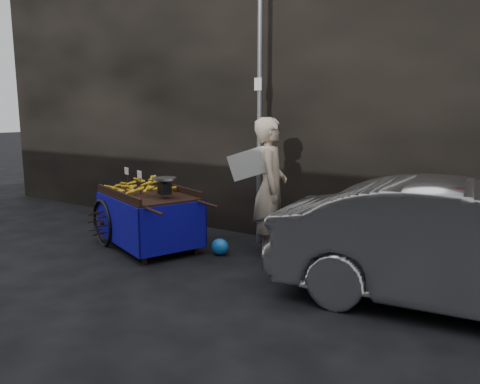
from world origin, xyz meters
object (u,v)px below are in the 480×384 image
Objects in this scene: banana_cart at (147,199)px; plastic_bag at (220,247)px; parked_car at (469,248)px; vendor at (270,187)px.

banana_cart is 9.08× the size of plastic_bag.
banana_cart is 4.32m from parked_car.
parked_car is (3.17, -0.09, 0.53)m from plastic_bag.
parked_car is at bearing 23.00° from banana_cart.
plastic_bag is at bearing 33.76° from banana_cart.
parked_car is at bearing -1.66° from plastic_bag.
plastic_bag is 0.07× the size of parked_car.
vendor reaches higher than banana_cart.
plastic_bag is at bearing 81.03° from parked_car.
banana_cart reaches higher than plastic_bag.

